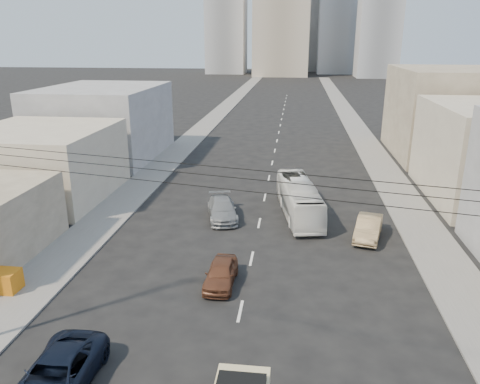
% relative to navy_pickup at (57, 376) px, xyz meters
% --- Properties ---
extents(sidewalk_left, '(3.50, 180.00, 0.12)m').
position_rel_navy_pickup_xyz_m(sidewalk_left, '(-5.39, 68.49, -0.69)').
color(sidewalk_left, slate).
rests_on(sidewalk_left, ground).
extents(sidewalk_right, '(3.50, 180.00, 0.12)m').
position_rel_navy_pickup_xyz_m(sidewalk_right, '(18.11, 68.49, -0.69)').
color(sidewalk_right, slate).
rests_on(sidewalk_right, ground).
extents(lane_dashes, '(0.15, 104.00, 0.01)m').
position_rel_navy_pickup_xyz_m(lane_dashes, '(6.36, 51.49, -0.74)').
color(lane_dashes, silver).
rests_on(lane_dashes, ground).
extents(navy_pickup, '(2.52, 5.39, 1.49)m').
position_rel_navy_pickup_xyz_m(navy_pickup, '(0.00, 0.00, 0.00)').
color(navy_pickup, black).
rests_on(navy_pickup, ground).
extents(city_bus, '(3.85, 9.89, 2.69)m').
position_rel_navy_pickup_xyz_m(city_bus, '(9.27, 20.50, 0.60)').
color(city_bus, white).
rests_on(city_bus, ground).
extents(sedan_brown, '(1.65, 3.99, 1.35)m').
position_rel_navy_pickup_xyz_m(sedan_brown, '(4.96, 9.09, -0.07)').
color(sedan_brown, brown).
rests_on(sedan_brown, ground).
extents(sedan_tan, '(2.61, 4.76, 1.49)m').
position_rel_navy_pickup_xyz_m(sedan_tan, '(14.04, 16.69, -0.00)').
color(sedan_tan, '#9B815B').
rests_on(sedan_tan, ground).
extents(sedan_grey, '(3.21, 5.43, 1.47)m').
position_rel_navy_pickup_xyz_m(sedan_grey, '(3.47, 19.13, -0.01)').
color(sedan_grey, gray).
rests_on(sedan_grey, ground).
extents(overhead_wires, '(23.01, 5.02, 0.72)m').
position_rel_navy_pickup_xyz_m(overhead_wires, '(6.36, -0.01, 8.22)').
color(overhead_wires, black).
rests_on(overhead_wires, ground).
extents(crate_stack, '(1.80, 1.20, 1.14)m').
position_rel_navy_pickup_xyz_m(crate_stack, '(-6.64, 6.84, -0.06)').
color(crate_stack, orange).
rests_on(crate_stack, sidewalk_left).
extents(bldg_right_far, '(12.00, 16.00, 10.00)m').
position_rel_navy_pickup_xyz_m(bldg_right_far, '(26.36, 42.49, 4.25)').
color(bldg_right_far, gray).
rests_on(bldg_right_far, ground).
extents(bldg_left_mid, '(11.00, 12.00, 6.00)m').
position_rel_navy_pickup_xyz_m(bldg_left_mid, '(-12.64, 22.49, 2.25)').
color(bldg_left_mid, '#B8AA94').
rests_on(bldg_left_mid, ground).
extents(bldg_left_far, '(12.00, 16.00, 8.00)m').
position_rel_navy_pickup_xyz_m(bldg_left_far, '(-13.14, 37.49, 3.25)').
color(bldg_left_far, gray).
rests_on(bldg_left_far, ground).
extents(midrise_ne, '(16.00, 16.00, 40.00)m').
position_rel_navy_pickup_xyz_m(midrise_ne, '(24.36, 183.49, 19.25)').
color(midrise_ne, gray).
rests_on(midrise_ne, ground).
extents(midrise_nw, '(15.00, 15.00, 34.00)m').
position_rel_navy_pickup_xyz_m(midrise_nw, '(-19.64, 178.49, 16.25)').
color(midrise_nw, gray).
rests_on(midrise_nw, ground).
extents(midrise_back, '(18.00, 18.00, 44.00)m').
position_rel_navy_pickup_xyz_m(midrise_back, '(12.36, 198.49, 21.25)').
color(midrise_back, gray).
rests_on(midrise_back, ground).
extents(midrise_east, '(14.00, 14.00, 28.00)m').
position_rel_navy_pickup_xyz_m(midrise_east, '(36.36, 163.49, 13.25)').
color(midrise_east, gray).
rests_on(midrise_east, ground).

